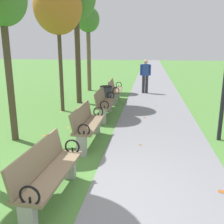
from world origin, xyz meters
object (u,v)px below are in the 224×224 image
Objects in this scene: tree_5 at (88,22)px; trash_bin at (106,97)px; park_bench_4 at (115,90)px; park_bench_2 at (87,124)px; park_bench_3 at (104,103)px; tree_2 at (2,2)px; tree_3 at (58,8)px; pedestrian_walking at (145,75)px; park_bench_1 at (48,172)px.

trash_bin is at bearing -68.05° from tree_5.
park_bench_4 is at bearing -56.50° from tree_5.
park_bench_3 is (0.00, 2.33, 0.00)m from park_bench_2.
tree_5 reaches higher than tree_2.
park_bench_3 reaches higher than trash_bin.
trash_bin is (-0.15, 3.61, -0.06)m from park_bench_2.
tree_3 reaches higher than pedestrian_walking.
park_bench_4 is 0.42× the size of tree_2.
tree_2 is at bearing -115.14° from trash_bin.
tree_5 reaches higher than trash_bin.
park_bench_1 is at bearing -52.34° from tree_2.
tree_3 is at bearing 86.07° from tree_2.
park_bench_3 is at bearing -21.91° from tree_3.
park_bench_4 is 1.00× the size of pedestrian_walking.
pedestrian_walking reaches higher than park_bench_3.
tree_3 is at bearing -125.75° from pedestrian_walking.
pedestrian_walking is at bearing 67.86° from trash_bin.
tree_2 reaches higher than park_bench_3.
pedestrian_walking reaches higher than trash_bin.
park_bench_1 is 7.30m from park_bench_4.
park_bench_2 is 0.99× the size of pedestrian_walking.
pedestrian_walking is (2.87, 3.98, -2.56)m from tree_3.
tree_2 reaches higher than park_bench_4.
tree_2 is (-1.85, -0.03, 2.72)m from park_bench_2.
park_bench_4 is 4.23m from tree_5.
park_bench_4 is 1.93× the size of trash_bin.
park_bench_1 is 2.43m from park_bench_2.
park_bench_1 is 9.49m from pedestrian_walking.
park_bench_4 is at bearing 90.00° from park_bench_3.
park_bench_2 is 0.41× the size of tree_2.
tree_2 is 2.41× the size of pedestrian_walking.
park_bench_3 and park_bench_4 have the same top height.
park_bench_1 is 0.37× the size of tree_3.
tree_3 is 3.47m from trash_bin.
tree_5 reaches higher than park_bench_3.
pedestrian_walking reaches higher than park_bench_4.
trash_bin is (-0.15, 1.28, -0.06)m from park_bench_3.
park_bench_3 is (-0.00, 4.76, 0.00)m from park_bench_1.
pedestrian_walking is at bearing 75.25° from park_bench_3.
tree_5 reaches higher than park_bench_4.
tree_5 reaches higher than park_bench_1.
tree_3 reaches higher than park_bench_3.
park_bench_2 is 2.33m from park_bench_3.
tree_2 is 4.64× the size of trash_bin.
tree_5 is (-1.69, 7.42, 2.92)m from park_bench_2.
park_bench_1 is at bearing -90.00° from park_bench_2.
tree_3 reaches higher than tree_2.
tree_3 is at bearing -157.66° from trash_bin.
trash_bin is (-1.37, -3.37, -0.50)m from pedestrian_walking.
park_bench_4 is 5.90m from tree_2.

